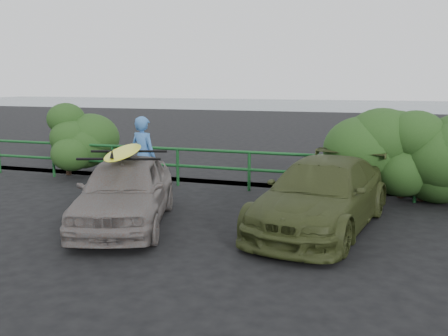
{
  "coord_description": "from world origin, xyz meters",
  "views": [
    {
      "loc": [
        4.44,
        -7.12,
        2.77
      ],
      "look_at": [
        1.18,
        2.48,
        1.02
      ],
      "focal_mm": 40.0,
      "sensor_mm": 36.0,
      "label": 1
    }
  ],
  "objects_px": {
    "olive_vehicle": "(322,195)",
    "surfboard": "(124,152)",
    "sedan": "(125,191)",
    "guardrail": "(213,169)",
    "man": "(144,157)"
  },
  "relations": [
    {
      "from": "olive_vehicle",
      "to": "surfboard",
      "type": "height_order",
      "value": "surfboard"
    },
    {
      "from": "sedan",
      "to": "olive_vehicle",
      "type": "distance_m",
      "value": 3.79
    },
    {
      "from": "guardrail",
      "to": "olive_vehicle",
      "type": "bearing_deg",
      "value": -40.79
    },
    {
      "from": "guardrail",
      "to": "surfboard",
      "type": "distance_m",
      "value": 3.88
    },
    {
      "from": "man",
      "to": "guardrail",
      "type": "bearing_deg",
      "value": -117.1
    },
    {
      "from": "man",
      "to": "surfboard",
      "type": "relative_size",
      "value": 0.78
    },
    {
      "from": "guardrail",
      "to": "sedan",
      "type": "distance_m",
      "value": 3.77
    },
    {
      "from": "olive_vehicle",
      "to": "man",
      "type": "height_order",
      "value": "man"
    },
    {
      "from": "olive_vehicle",
      "to": "sedan",
      "type": "bearing_deg",
      "value": -156.06
    },
    {
      "from": "guardrail",
      "to": "man",
      "type": "height_order",
      "value": "man"
    },
    {
      "from": "guardrail",
      "to": "man",
      "type": "xyz_separation_m",
      "value": [
        -1.28,
        -1.4,
        0.46
      ]
    },
    {
      "from": "sedan",
      "to": "man",
      "type": "height_order",
      "value": "man"
    },
    {
      "from": "sedan",
      "to": "man",
      "type": "bearing_deg",
      "value": 90.54
    },
    {
      "from": "sedan",
      "to": "guardrail",
      "type": "bearing_deg",
      "value": 64.25
    },
    {
      "from": "guardrail",
      "to": "olive_vehicle",
      "type": "relative_size",
      "value": 3.09
    }
  ]
}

